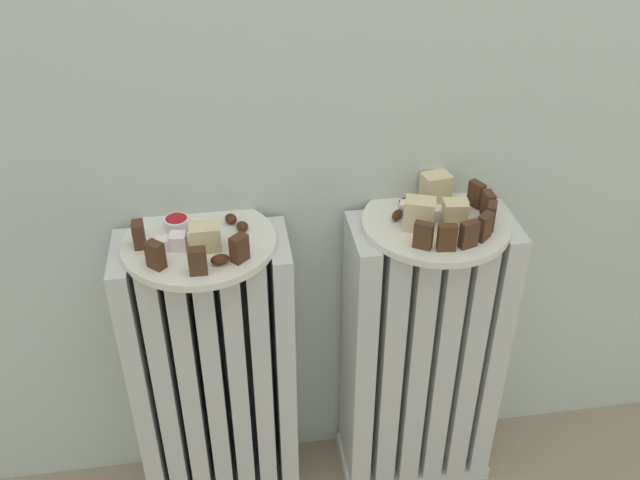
# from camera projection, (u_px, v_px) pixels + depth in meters

# --- Properties ---
(radiator_left) EXTENTS (0.29, 0.14, 0.58)m
(radiator_left) POSITION_uv_depth(u_px,v_px,m) (215.00, 381.00, 1.27)
(radiator_left) COLOR silver
(radiator_left) RESTS_ON ground_plane
(radiator_right) EXTENTS (0.29, 0.14, 0.58)m
(radiator_right) POSITION_uv_depth(u_px,v_px,m) (421.00, 359.00, 1.32)
(radiator_right) COLOR silver
(radiator_right) RESTS_ON ground_plane
(plate_left) EXTENTS (0.24, 0.24, 0.01)m
(plate_left) POSITION_uv_depth(u_px,v_px,m) (199.00, 243.00, 1.10)
(plate_left) COLOR silver
(plate_left) RESTS_ON radiator_left
(plate_right) EXTENTS (0.24, 0.24, 0.01)m
(plate_right) POSITION_uv_depth(u_px,v_px,m) (436.00, 223.00, 1.15)
(plate_right) COLOR silver
(plate_right) RESTS_ON radiator_right
(dark_cake_slice_left_0) EXTENTS (0.02, 0.03, 0.04)m
(dark_cake_slice_left_0) POSITION_uv_depth(u_px,v_px,m) (139.00, 235.00, 1.07)
(dark_cake_slice_left_0) COLOR #472B19
(dark_cake_slice_left_0) RESTS_ON plate_left
(dark_cake_slice_left_1) EXTENTS (0.03, 0.03, 0.04)m
(dark_cake_slice_left_1) POSITION_uv_depth(u_px,v_px,m) (155.00, 255.00, 1.02)
(dark_cake_slice_left_1) COLOR #472B19
(dark_cake_slice_left_1) RESTS_ON plate_left
(dark_cake_slice_left_2) EXTENTS (0.03, 0.02, 0.04)m
(dark_cake_slice_left_2) POSITION_uv_depth(u_px,v_px,m) (198.00, 261.00, 1.01)
(dark_cake_slice_left_2) COLOR #472B19
(dark_cake_slice_left_2) RESTS_ON plate_left
(dark_cake_slice_left_3) EXTENTS (0.03, 0.03, 0.04)m
(dark_cake_slice_left_3) POSITION_uv_depth(u_px,v_px,m) (239.00, 248.00, 1.04)
(dark_cake_slice_left_3) COLOR #472B19
(dark_cake_slice_left_3) RESTS_ON plate_left
(marble_cake_slice_left_0) EXTENTS (0.05, 0.04, 0.04)m
(marble_cake_slice_left_0) POSITION_uv_depth(u_px,v_px,m) (205.00, 237.00, 1.07)
(marble_cake_slice_left_0) COLOR beige
(marble_cake_slice_left_0) RESTS_ON plate_left
(turkish_delight_left_0) EXTENTS (0.03, 0.03, 0.03)m
(turkish_delight_left_0) POSITION_uv_depth(u_px,v_px,m) (199.00, 229.00, 1.10)
(turkish_delight_left_0) COLOR white
(turkish_delight_left_0) RESTS_ON plate_left
(turkish_delight_left_1) EXTENTS (0.02, 0.02, 0.02)m
(turkish_delight_left_1) POSITION_uv_depth(u_px,v_px,m) (162.00, 244.00, 1.07)
(turkish_delight_left_1) COLOR white
(turkish_delight_left_1) RESTS_ON plate_left
(turkish_delight_left_2) EXTENTS (0.03, 0.03, 0.02)m
(turkish_delight_left_2) POSITION_uv_depth(u_px,v_px,m) (178.00, 241.00, 1.07)
(turkish_delight_left_2) COLOR white
(turkish_delight_left_2) RESTS_ON plate_left
(medjool_date_left_0) EXTENTS (0.03, 0.02, 0.02)m
(medjool_date_left_0) POSITION_uv_depth(u_px,v_px,m) (220.00, 259.00, 1.04)
(medjool_date_left_0) COLOR #3D1E0F
(medjool_date_left_0) RESTS_ON plate_left
(medjool_date_left_1) EXTENTS (0.03, 0.03, 0.01)m
(medjool_date_left_1) POSITION_uv_depth(u_px,v_px,m) (231.00, 219.00, 1.13)
(medjool_date_left_1) COLOR #3D1E0F
(medjool_date_left_1) RESTS_ON plate_left
(medjool_date_left_2) EXTENTS (0.03, 0.03, 0.01)m
(medjool_date_left_2) POSITION_uv_depth(u_px,v_px,m) (242.00, 226.00, 1.12)
(medjool_date_left_2) COLOR #3D1E0F
(medjool_date_left_2) RESTS_ON plate_left
(medjool_date_left_3) EXTENTS (0.02, 0.02, 0.02)m
(medjool_date_left_3) POSITION_uv_depth(u_px,v_px,m) (235.00, 241.00, 1.08)
(medjool_date_left_3) COLOR #3D1E0F
(medjool_date_left_3) RESTS_ON plate_left
(jam_bowl_left) EXTENTS (0.04, 0.04, 0.02)m
(jam_bowl_left) POSITION_uv_depth(u_px,v_px,m) (177.00, 223.00, 1.12)
(jam_bowl_left) COLOR white
(jam_bowl_left) RESTS_ON plate_left
(dark_cake_slice_right_0) EXTENTS (0.03, 0.03, 0.04)m
(dark_cake_slice_right_0) POSITION_uv_depth(u_px,v_px,m) (423.00, 235.00, 1.07)
(dark_cake_slice_right_0) COLOR #472B19
(dark_cake_slice_right_0) RESTS_ON plate_right
(dark_cake_slice_right_1) EXTENTS (0.03, 0.02, 0.04)m
(dark_cake_slice_right_1) POSITION_uv_depth(u_px,v_px,m) (447.00, 238.00, 1.06)
(dark_cake_slice_right_1) COLOR #472B19
(dark_cake_slice_right_1) RESTS_ON plate_right
(dark_cake_slice_right_2) EXTENTS (0.03, 0.02, 0.04)m
(dark_cake_slice_right_2) POSITION_uv_depth(u_px,v_px,m) (469.00, 234.00, 1.07)
(dark_cake_slice_right_2) COLOR #472B19
(dark_cake_slice_right_2) RESTS_ON plate_right
(dark_cake_slice_right_3) EXTENTS (0.03, 0.03, 0.04)m
(dark_cake_slice_right_3) POSITION_uv_depth(u_px,v_px,m) (484.00, 227.00, 1.09)
(dark_cake_slice_right_3) COLOR #472B19
(dark_cake_slice_right_3) RESTS_ON plate_right
(dark_cake_slice_right_4) EXTENTS (0.02, 0.03, 0.04)m
(dark_cake_slice_right_4) POSITION_uv_depth(u_px,v_px,m) (491.00, 216.00, 1.11)
(dark_cake_slice_right_4) COLOR #472B19
(dark_cake_slice_right_4) RESTS_ON plate_right
(dark_cake_slice_right_5) EXTENTS (0.01, 0.03, 0.04)m
(dark_cake_slice_right_5) POSITION_uv_depth(u_px,v_px,m) (488.00, 205.00, 1.14)
(dark_cake_slice_right_5) COLOR #472B19
(dark_cake_slice_right_5) RESTS_ON plate_right
(dark_cake_slice_right_6) EXTENTS (0.02, 0.03, 0.04)m
(dark_cake_slice_right_6) POSITION_uv_depth(u_px,v_px,m) (476.00, 194.00, 1.17)
(dark_cake_slice_right_6) COLOR #472B19
(dark_cake_slice_right_6) RESTS_ON plate_right
(marble_cake_slice_right_0) EXTENTS (0.04, 0.04, 0.04)m
(marble_cake_slice_right_0) POSITION_uv_depth(u_px,v_px,m) (455.00, 213.00, 1.12)
(marble_cake_slice_right_0) COLOR beige
(marble_cake_slice_right_0) RESTS_ON plate_right
(marble_cake_slice_right_1) EXTENTS (0.06, 0.05, 0.05)m
(marble_cake_slice_right_1) POSITION_uv_depth(u_px,v_px,m) (419.00, 214.00, 1.11)
(marble_cake_slice_right_1) COLOR beige
(marble_cake_slice_right_1) RESTS_ON plate_right
(marble_cake_slice_right_2) EXTENTS (0.05, 0.04, 0.05)m
(marble_cake_slice_right_2) POSITION_uv_depth(u_px,v_px,m) (436.00, 188.00, 1.18)
(marble_cake_slice_right_2) COLOR beige
(marble_cake_slice_right_2) RESTS_ON plate_right
(turkish_delight_right_0) EXTENTS (0.03, 0.03, 0.02)m
(turkish_delight_right_0) POSITION_uv_depth(u_px,v_px,m) (406.00, 208.00, 1.16)
(turkish_delight_right_0) COLOR white
(turkish_delight_right_0) RESTS_ON plate_right
(turkish_delight_right_1) EXTENTS (0.02, 0.02, 0.02)m
(turkish_delight_right_1) POSITION_uv_depth(u_px,v_px,m) (462.00, 206.00, 1.16)
(turkish_delight_right_1) COLOR white
(turkish_delight_right_1) RESTS_ON plate_right
(turkish_delight_right_2) EXTENTS (0.02, 0.02, 0.02)m
(turkish_delight_right_2) POSITION_uv_depth(u_px,v_px,m) (436.00, 214.00, 1.14)
(turkish_delight_right_2) COLOR white
(turkish_delight_right_2) RESTS_ON plate_right
(medjool_date_right_0) EXTENTS (0.03, 0.03, 0.02)m
(medjool_date_right_0) POSITION_uv_depth(u_px,v_px,m) (397.00, 215.00, 1.14)
(medjool_date_right_0) COLOR #3D1E0F
(medjool_date_right_0) RESTS_ON plate_right
(medjool_date_right_1) EXTENTS (0.03, 0.02, 0.01)m
(medjool_date_right_1) POSITION_uv_depth(u_px,v_px,m) (406.00, 202.00, 1.18)
(medjool_date_right_1) COLOR #3D1E0F
(medjool_date_right_1) RESTS_ON plate_right
(jam_bowl_right) EXTENTS (0.04, 0.04, 0.02)m
(jam_bowl_right) POSITION_uv_depth(u_px,v_px,m) (425.00, 206.00, 1.16)
(jam_bowl_right) COLOR white
(jam_bowl_right) RESTS_ON plate_right
(fork) EXTENTS (0.07, 0.09, 0.00)m
(fork) POSITION_uv_depth(u_px,v_px,m) (461.00, 219.00, 1.15)
(fork) COLOR silver
(fork) RESTS_ON plate_right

